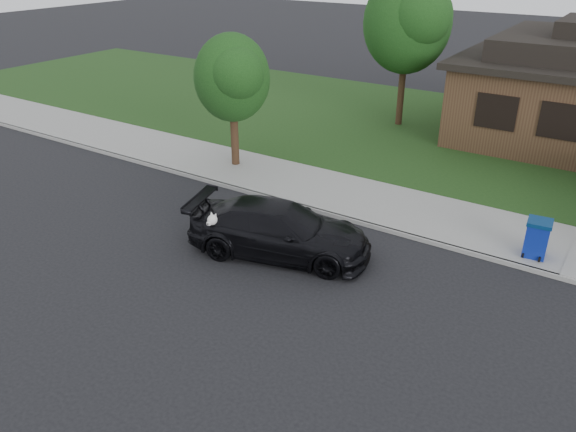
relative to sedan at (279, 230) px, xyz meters
The scene contains 8 objects.
ground 2.87m from the sedan, 17.51° to the right, with size 120.00×120.00×0.00m, color black.
sidewalk 4.98m from the sedan, 57.42° to the left, with size 60.00×3.00×0.12m, color gray.
curb 3.81m from the sedan, 45.02° to the left, with size 60.00×0.12×0.12m, color gray.
lawn 12.46m from the sedan, 77.67° to the left, with size 60.00×13.00×0.13m, color #193814.
sedan is the anchor object (origin of this frame).
recycling_bin 6.56m from the sedan, 30.37° to the left, with size 0.65×0.67×0.99m.
tree_0 12.73m from the sedan, 97.93° to the left, with size 3.78×3.60×6.34m.
tree_2 6.87m from the sedan, 137.86° to the left, with size 2.73×2.60×4.59m.
Camera 1 is at (4.55, -9.79, 7.40)m, focal length 35.00 mm.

